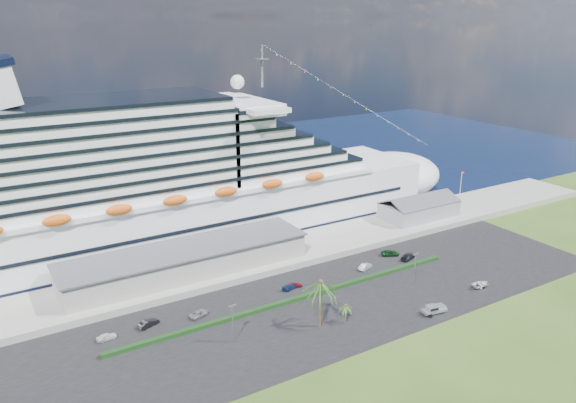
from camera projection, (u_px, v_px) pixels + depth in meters
ground at (370, 323)px, 118.55m from camera, size 420.00×420.00×0.00m
asphalt_lot at (339, 301)px, 127.46m from camera, size 140.00×38.00×0.12m
wharf at (275, 254)px, 150.72m from camera, size 240.00×20.00×1.80m
water at (162, 178)px, 224.03m from camera, size 420.00×160.00×0.02m
cruise_ship at (164, 187)px, 154.62m from camera, size 191.00×38.00×54.00m
terminal_building at (186, 260)px, 137.11m from camera, size 61.00×15.00×6.30m
port_shed at (419, 209)px, 175.25m from camera, size 24.00×12.31×7.37m
flagpole at (461, 188)px, 182.92m from camera, size 1.08×0.16×12.00m
hedge at (297, 299)px, 127.41m from camera, size 88.00×1.10×0.90m
lamp_post_left at (233, 319)px, 109.57m from camera, size 1.60×0.35×8.27m
lamp_post_right at (415, 265)px, 133.22m from camera, size 1.60×0.35×8.27m
palm_tall at (321, 287)px, 113.98m from camera, size 8.82×8.82×11.13m
palm_short at (346, 308)px, 117.21m from camera, size 3.53×3.53×4.56m
parked_car_0 at (107, 337)px, 111.88m from camera, size 4.05×1.83×1.35m
parked_car_1 at (148, 323)px, 116.62m from camera, size 4.91×3.03×1.53m
parked_car_2 at (199, 314)px, 120.57m from camera, size 5.03×3.62×1.27m
parked_car_3 at (290, 287)px, 132.63m from camera, size 4.66×2.75×1.27m
parked_car_4 at (295, 285)px, 133.52m from camera, size 3.85×2.13×1.24m
parked_car_5 at (365, 266)px, 143.13m from camera, size 4.82×3.10×1.50m
parked_car_6 at (390, 253)px, 151.27m from camera, size 5.48×4.17×1.38m
parked_car_7 at (408, 256)px, 148.97m from camera, size 5.80×3.79×1.56m
pickup_truck at (434, 309)px, 121.62m from camera, size 5.93×2.95×2.00m
boat_trailer at (481, 284)px, 133.23m from camera, size 5.29×3.55×1.50m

